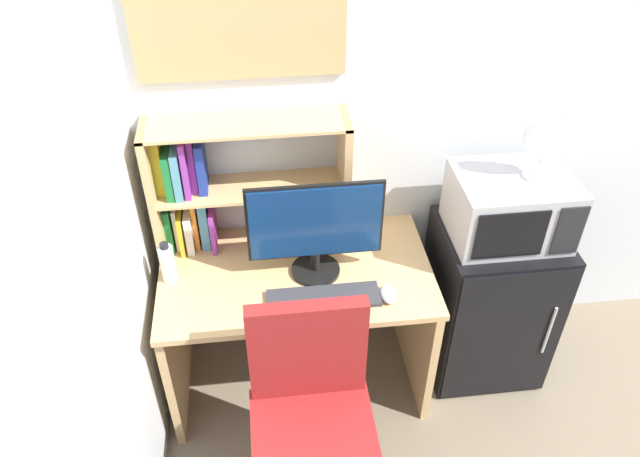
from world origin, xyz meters
The scene contains 12 objects.
wall_back centered at (0.40, 0.02, 1.30)m, with size 6.40×0.04×2.60m, color silver.
desk centered at (-0.97, -0.33, 0.50)m, with size 1.16×0.67×0.73m.
hutch_bookshelf centered at (-1.27, -0.10, 1.05)m, with size 0.83×0.22×0.60m.
monitor centered at (-0.89, -0.34, 0.97)m, with size 0.55×0.21×0.44m.
keyboard centered at (-0.87, -0.52, 0.74)m, with size 0.46×0.13×0.02m, color #333338.
computer_mouse centered at (-0.61, -0.53, 0.75)m, with size 0.07×0.11×0.04m, color silver.
water_bottle centered at (-1.50, -0.32, 0.82)m, with size 0.06×0.06×0.20m.
mini_fridge centered at (-0.05, -0.30, 0.41)m, with size 0.53×0.51×0.82m.
microwave centered at (-0.05, -0.29, 0.96)m, with size 0.49×0.37×0.29m.
desk_fan centered at (0.03, -0.30, 1.28)m, with size 0.19×0.11×0.29m.
desk_chair centered at (-0.97, -0.93, 0.43)m, with size 0.53×0.53×0.99m.
wall_corkboard centered at (-1.13, -0.01, 1.71)m, with size 0.80×0.02×0.47m, color tan.
Camera 1 is at (-1.10, -2.27, 2.53)m, focal length 34.76 mm.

